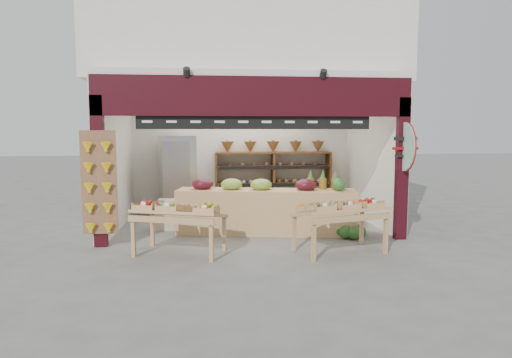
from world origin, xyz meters
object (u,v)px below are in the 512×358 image
Objects in this scene: back_shelving at (273,168)px; cardboard_stack at (178,218)px; display_table_left at (175,211)px; mid_counter at (265,210)px; refrigerator at (178,176)px; watermelon_pile at (349,229)px; display_table_right at (340,209)px.

back_shelving is 3.02× the size of cardboard_stack.
back_shelving is 2.95m from cardboard_stack.
back_shelving is 1.77× the size of display_table_left.
mid_counter reaches higher than cardboard_stack.
cardboard_stack is 0.26× the size of mid_counter.
back_shelving is 4.21m from display_table_left.
back_shelving is at bearing 78.24° from mid_counter.
refrigerator is at bearing 132.33° from mid_counter.
refrigerator reaches higher than cardboard_stack.
mid_counter is 1.68m from watermelon_pile.
back_shelving is at bearing 111.27° from watermelon_pile.
mid_counter is (1.76, -0.59, 0.25)m from cardboard_stack.
mid_counter is at bearing -101.76° from back_shelving.
refrigerator is at bearing 143.33° from watermelon_pile.
mid_counter is 2.21× the size of display_table_right.
refrigerator reaches higher than mid_counter.
cardboard_stack is at bearing 92.53° from display_table_left.
refrigerator is 4.62m from display_table_right.
cardboard_stack is (-2.24, -1.70, -0.88)m from back_shelving.
back_shelving is 4.61× the size of watermelon_pile.
back_shelving reaches higher than display_table_right.
refrigerator reaches higher than display_table_left.
refrigerator is 1.18× the size of display_table_right.
back_shelving reaches higher than mid_counter.
display_table_right is at bearing -115.76° from watermelon_pile.
display_table_right reaches higher than cardboard_stack.
refrigerator reaches higher than watermelon_pile.
refrigerator is 2.79m from mid_counter.
display_table_left is at bearing 175.18° from display_table_right.
cardboard_stack is 1.88m from mid_counter.
display_table_right is (2.83, -2.13, 0.51)m from cardboard_stack.
refrigerator is 0.54× the size of mid_counter.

